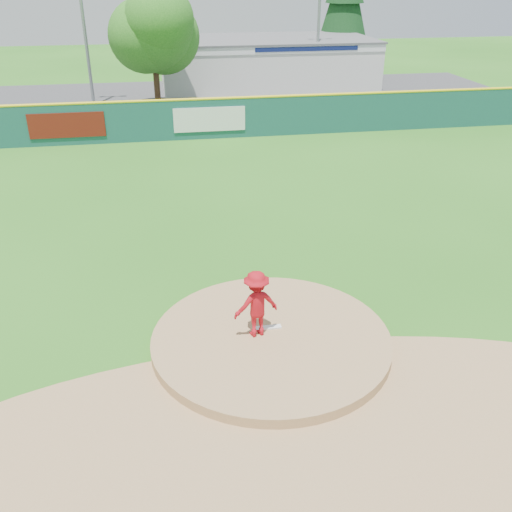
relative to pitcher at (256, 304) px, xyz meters
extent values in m
plane|color=#286B19|center=(0.32, -0.13, -1.06)|extent=(120.00, 120.00, 0.00)
cylinder|color=#9E774C|center=(0.32, -0.13, -1.06)|extent=(5.50, 5.50, 0.50)
cube|color=white|center=(0.32, 0.17, -0.79)|extent=(0.60, 0.15, 0.04)
cylinder|color=#9E774C|center=(0.32, -3.13, -1.05)|extent=(15.40, 15.40, 0.01)
cube|color=#38383A|center=(0.32, 26.87, -1.05)|extent=(44.00, 16.00, 0.02)
imported|color=#AB0E19|center=(0.00, 0.00, 0.00)|extent=(1.14, 0.81, 1.61)
imported|color=silver|center=(3.19, 21.01, -0.43)|extent=(4.79, 3.49, 1.21)
cube|color=silver|center=(6.32, 31.87, 0.54)|extent=(15.00, 8.00, 3.20)
cube|color=white|center=(6.32, 27.85, 1.94)|extent=(15.00, 0.06, 0.55)
cube|color=#0F194C|center=(8.32, 27.81, 1.94)|extent=(7.00, 0.03, 0.28)
cube|color=#59595B|center=(6.32, 31.87, 2.19)|extent=(15.20, 8.20, 0.12)
cube|color=#62160E|center=(-6.17, 17.79, -0.06)|extent=(3.60, 0.04, 1.20)
cube|color=white|center=(0.75, 17.79, -0.06)|extent=(3.60, 0.04, 1.20)
cube|color=#164944|center=(0.32, 17.87, -0.06)|extent=(40.00, 0.10, 2.00)
cylinder|color=yellow|center=(0.32, 17.87, 0.94)|extent=(40.00, 0.14, 0.14)
cylinder|color=#382314|center=(-1.68, 24.87, 0.24)|extent=(0.36, 0.36, 2.60)
sphere|color=#387F23|center=(-1.68, 24.87, 3.50)|extent=(5.60, 5.60, 5.60)
cylinder|color=#382314|center=(13.32, 35.87, -0.26)|extent=(0.40, 0.40, 1.60)
cone|color=#113A16|center=(13.32, 35.87, 4.49)|extent=(4.40, 4.40, 7.90)
cylinder|color=gray|center=(-5.68, 26.87, 4.44)|extent=(0.20, 0.20, 11.00)
cylinder|color=gray|center=(9.32, 28.87, 3.94)|extent=(0.20, 0.20, 10.00)
camera|label=1|loc=(-1.90, -10.76, 6.75)|focal=40.00mm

